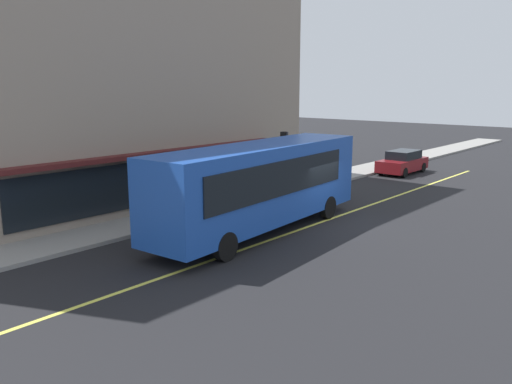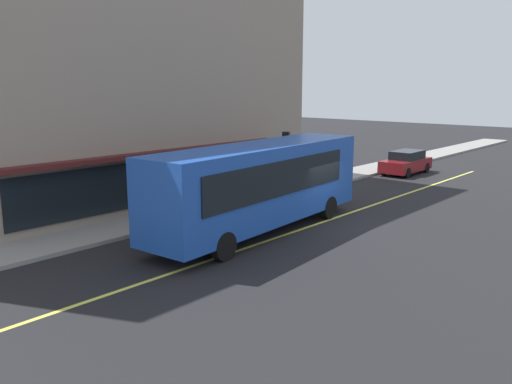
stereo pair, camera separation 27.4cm
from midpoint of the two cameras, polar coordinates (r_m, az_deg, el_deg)
ground at (r=22.53m, az=7.70°, el=-3.28°), size 120.00×120.00×0.00m
sidewalk at (r=25.81m, az=-2.25°, el=-1.10°), size 80.00×2.43×0.15m
lane_centre_stripe at (r=22.53m, az=7.70°, el=-3.27°), size 36.00×0.16×0.01m
storefront_building at (r=27.57m, az=-17.81°, el=14.14°), size 22.26×10.39×14.47m
bus at (r=20.44m, az=0.89°, el=0.99°), size 11.29×3.35×3.50m
traffic_light at (r=27.72m, az=3.65°, el=4.92°), size 0.30×0.52×3.20m
car_maroon at (r=35.88m, az=16.35°, el=3.12°), size 4.31×1.87×1.52m
pedestrian_mid_block at (r=31.17m, az=5.31°, el=3.16°), size 0.34×0.34×1.74m
pedestrian_by_curb at (r=32.67m, az=7.69°, el=3.32°), size 0.34×0.34×1.60m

